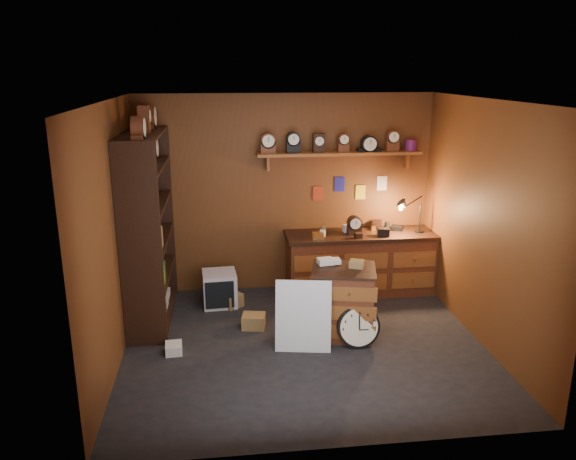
% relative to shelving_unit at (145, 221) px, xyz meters
% --- Properties ---
extents(floor, '(4.00, 4.00, 0.00)m').
position_rel_shelving_unit_xyz_m(floor, '(1.79, -0.98, -1.25)').
color(floor, black).
rests_on(floor, ground).
extents(room_shell, '(4.02, 3.62, 2.71)m').
position_rel_shelving_unit_xyz_m(room_shell, '(1.84, -0.87, 0.47)').
color(room_shell, brown).
rests_on(room_shell, ground).
extents(shelving_unit, '(0.47, 1.60, 2.58)m').
position_rel_shelving_unit_xyz_m(shelving_unit, '(0.00, 0.00, 0.00)').
color(shelving_unit, black).
rests_on(shelving_unit, ground).
extents(workbench, '(2.06, 0.66, 1.36)m').
position_rel_shelving_unit_xyz_m(workbench, '(2.79, 0.49, -0.78)').
color(workbench, brown).
rests_on(workbench, ground).
extents(low_cabinet, '(0.83, 0.75, 0.91)m').
position_rel_shelving_unit_xyz_m(low_cabinet, '(2.27, -0.77, -0.81)').
color(low_cabinet, brown).
rests_on(low_cabinet, ground).
extents(big_round_clock, '(0.49, 0.16, 0.49)m').
position_rel_shelving_unit_xyz_m(big_round_clock, '(2.38, -1.08, -1.01)').
color(big_round_clock, black).
rests_on(big_round_clock, ground).
extents(white_panel, '(0.63, 0.27, 0.81)m').
position_rel_shelving_unit_xyz_m(white_panel, '(1.76, -1.07, -1.25)').
color(white_panel, silver).
rests_on(white_panel, ground).
extents(mini_fridge, '(0.46, 0.48, 0.45)m').
position_rel_shelving_unit_xyz_m(mini_fridge, '(0.85, 0.27, -1.03)').
color(mini_fridge, silver).
rests_on(mini_fridge, ground).
extents(floor_box_a, '(0.30, 0.27, 0.17)m').
position_rel_shelving_unit_xyz_m(floor_box_a, '(1.25, -0.47, -1.17)').
color(floor_box_a, olive).
rests_on(floor_box_a, ground).
extents(floor_box_b, '(0.19, 0.23, 0.11)m').
position_rel_shelving_unit_xyz_m(floor_box_b, '(0.34, -0.99, -1.20)').
color(floor_box_b, white).
rests_on(floor_box_b, ground).
extents(floor_box_c, '(0.30, 0.29, 0.17)m').
position_rel_shelving_unit_xyz_m(floor_box_c, '(1.01, 0.19, -1.17)').
color(floor_box_c, olive).
rests_on(floor_box_c, ground).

